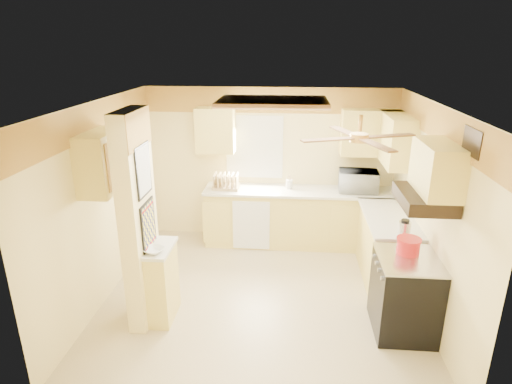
# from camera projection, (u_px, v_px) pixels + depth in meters

# --- Properties ---
(floor) EXTENTS (4.00, 4.00, 0.00)m
(floor) POSITION_uv_depth(u_px,v_px,m) (261.00, 295.00, 5.63)
(floor) COLOR #C7B58A
(floor) RESTS_ON ground
(ceiling) EXTENTS (4.00, 4.00, 0.00)m
(ceiling) POSITION_uv_depth(u_px,v_px,m) (262.00, 104.00, 4.81)
(ceiling) COLOR white
(ceiling) RESTS_ON wall_back
(wall_back) EXTENTS (4.00, 0.00, 4.00)m
(wall_back) POSITION_uv_depth(u_px,v_px,m) (270.00, 165.00, 7.01)
(wall_back) COLOR #F8E297
(wall_back) RESTS_ON floor
(wall_front) EXTENTS (4.00, 0.00, 4.00)m
(wall_front) POSITION_uv_depth(u_px,v_px,m) (244.00, 293.00, 3.43)
(wall_front) COLOR #F8E297
(wall_front) RESTS_ON floor
(wall_left) EXTENTS (0.00, 3.80, 3.80)m
(wall_left) POSITION_uv_depth(u_px,v_px,m) (103.00, 202.00, 5.38)
(wall_left) COLOR #F8E297
(wall_left) RESTS_ON floor
(wall_right) EXTENTS (0.00, 3.80, 3.80)m
(wall_right) POSITION_uv_depth(u_px,v_px,m) (430.00, 212.00, 5.06)
(wall_right) COLOR #F8E297
(wall_right) RESTS_ON floor
(wallpaper_border) EXTENTS (4.00, 0.02, 0.40)m
(wallpaper_border) POSITION_uv_depth(u_px,v_px,m) (270.00, 100.00, 6.64)
(wallpaper_border) COLOR #F8BE49
(wallpaper_border) RESTS_ON wall_back
(partition_column) EXTENTS (0.20, 0.70, 2.50)m
(partition_column) POSITION_uv_depth(u_px,v_px,m) (138.00, 221.00, 4.81)
(partition_column) COLOR #F8E297
(partition_column) RESTS_ON floor
(partition_ledge) EXTENTS (0.25, 0.55, 0.90)m
(partition_ledge) POSITION_uv_depth(u_px,v_px,m) (163.00, 284.00, 5.06)
(partition_ledge) COLOR #E8D261
(partition_ledge) RESTS_ON floor
(ledge_top) EXTENTS (0.28, 0.58, 0.04)m
(ledge_top) POSITION_uv_depth(u_px,v_px,m) (160.00, 248.00, 4.90)
(ledge_top) COLOR white
(ledge_top) RESTS_ON partition_ledge
(lower_cabinets_back) EXTENTS (3.00, 0.60, 0.90)m
(lower_cabinets_back) POSITION_uv_depth(u_px,v_px,m) (299.00, 218.00, 6.95)
(lower_cabinets_back) COLOR #E8D261
(lower_cabinets_back) RESTS_ON floor
(lower_cabinets_right) EXTENTS (0.60, 1.40, 0.90)m
(lower_cabinets_right) POSITION_uv_depth(u_px,v_px,m) (387.00, 249.00, 5.91)
(lower_cabinets_right) COLOR #E8D261
(lower_cabinets_right) RESTS_ON floor
(countertop_back) EXTENTS (3.04, 0.64, 0.04)m
(countertop_back) POSITION_uv_depth(u_px,v_px,m) (300.00, 191.00, 6.78)
(countertop_back) COLOR white
(countertop_back) RESTS_ON lower_cabinets_back
(countertop_right) EXTENTS (0.64, 1.44, 0.04)m
(countertop_right) POSITION_uv_depth(u_px,v_px,m) (389.00, 218.00, 5.76)
(countertop_right) COLOR white
(countertop_right) RESTS_ON lower_cabinets_right
(dishwasher_panel) EXTENTS (0.58, 0.02, 0.80)m
(dishwasher_panel) POSITION_uv_depth(u_px,v_px,m) (251.00, 225.00, 6.72)
(dishwasher_panel) COLOR white
(dishwasher_panel) RESTS_ON lower_cabinets_back
(window) EXTENTS (0.92, 0.02, 1.02)m
(window) POSITION_uv_depth(u_px,v_px,m) (254.00, 147.00, 6.91)
(window) COLOR white
(window) RESTS_ON wall_back
(upper_cab_back_left) EXTENTS (0.60, 0.35, 0.70)m
(upper_cab_back_left) POSITION_uv_depth(u_px,v_px,m) (216.00, 130.00, 6.71)
(upper_cab_back_left) COLOR #E8D261
(upper_cab_back_left) RESTS_ON wall_back
(upper_cab_back_right) EXTENTS (0.90, 0.35, 0.70)m
(upper_cab_back_right) POSITION_uv_depth(u_px,v_px,m) (371.00, 133.00, 6.52)
(upper_cab_back_right) COLOR #E8D261
(upper_cab_back_right) RESTS_ON wall_back
(upper_cab_right) EXTENTS (0.35, 1.00, 0.70)m
(upper_cab_right) POSITION_uv_depth(u_px,v_px,m) (396.00, 140.00, 6.05)
(upper_cab_right) COLOR #E8D261
(upper_cab_right) RESTS_ON wall_right
(upper_cab_left_wall) EXTENTS (0.35, 0.75, 0.70)m
(upper_cab_left_wall) POSITION_uv_depth(u_px,v_px,m) (102.00, 162.00, 4.93)
(upper_cab_left_wall) COLOR #E8D261
(upper_cab_left_wall) RESTS_ON wall_left
(upper_cab_over_stove) EXTENTS (0.35, 0.76, 0.52)m
(upper_cab_over_stove) POSITION_uv_depth(u_px,v_px,m) (437.00, 168.00, 4.33)
(upper_cab_over_stove) COLOR #E8D261
(upper_cab_over_stove) RESTS_ON wall_right
(stove) EXTENTS (0.68, 0.77, 0.92)m
(stove) POSITION_uv_depth(u_px,v_px,m) (405.00, 294.00, 4.83)
(stove) COLOR black
(stove) RESTS_ON floor
(range_hood) EXTENTS (0.50, 0.76, 0.14)m
(range_hood) POSITION_uv_depth(u_px,v_px,m) (424.00, 198.00, 4.44)
(range_hood) COLOR black
(range_hood) RESTS_ON upper_cab_over_stove
(poster_menu) EXTENTS (0.02, 0.42, 0.57)m
(poster_menu) POSITION_uv_depth(u_px,v_px,m) (143.00, 170.00, 4.60)
(poster_menu) COLOR black
(poster_menu) RESTS_ON partition_column
(poster_nashville) EXTENTS (0.02, 0.42, 0.57)m
(poster_nashville) POSITION_uv_depth(u_px,v_px,m) (148.00, 226.00, 4.82)
(poster_nashville) COLOR black
(poster_nashville) RESTS_ON partition_column
(ceiling_light_panel) EXTENTS (1.35, 0.95, 0.06)m
(ceiling_light_panel) POSITION_uv_depth(u_px,v_px,m) (273.00, 102.00, 5.28)
(ceiling_light_panel) COLOR brown
(ceiling_light_panel) RESTS_ON ceiling
(ceiling_fan) EXTENTS (1.15, 1.15, 0.26)m
(ceiling_fan) POSITION_uv_depth(u_px,v_px,m) (359.00, 137.00, 4.14)
(ceiling_fan) COLOR gold
(ceiling_fan) RESTS_ON ceiling
(vent_grate) EXTENTS (0.02, 0.40, 0.25)m
(vent_grate) POSITION_uv_depth(u_px,v_px,m) (472.00, 142.00, 3.87)
(vent_grate) COLOR black
(vent_grate) RESTS_ON wall_right
(microwave) EXTENTS (0.62, 0.44, 0.33)m
(microwave) POSITION_uv_depth(u_px,v_px,m) (358.00, 181.00, 6.67)
(microwave) COLOR white
(microwave) RESTS_ON countertop_back
(bowl) EXTENTS (0.29, 0.29, 0.05)m
(bowl) POSITION_uv_depth(u_px,v_px,m) (154.00, 250.00, 4.75)
(bowl) COLOR white
(bowl) RESTS_ON ledge_top
(dutch_oven) EXTENTS (0.27, 0.27, 0.18)m
(dutch_oven) POSITION_uv_depth(u_px,v_px,m) (408.00, 246.00, 4.77)
(dutch_oven) COLOR red
(dutch_oven) RESTS_ON stove
(kettle) EXTENTS (0.14, 0.14, 0.22)m
(kettle) POSITION_uv_depth(u_px,v_px,m) (404.00, 229.00, 5.11)
(kettle) COLOR silver
(kettle) RESTS_ON countertop_right
(dish_rack) EXTENTS (0.41, 0.30, 0.24)m
(dish_rack) POSITION_uv_depth(u_px,v_px,m) (226.00, 183.00, 6.82)
(dish_rack) COLOR tan
(dish_rack) RESTS_ON countertop_back
(utensil_crock) EXTENTS (0.11, 0.11, 0.21)m
(utensil_crock) POSITION_uv_depth(u_px,v_px,m) (289.00, 184.00, 6.84)
(utensil_crock) COLOR white
(utensil_crock) RESTS_ON countertop_back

